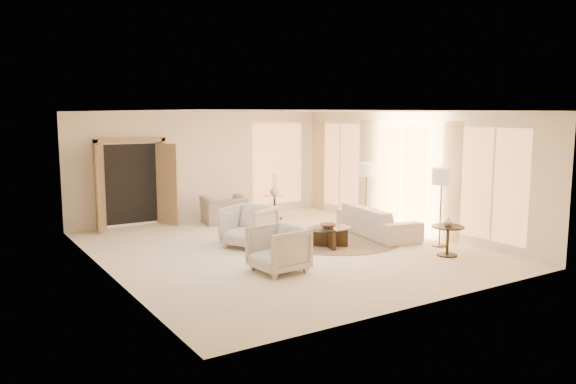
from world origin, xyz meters
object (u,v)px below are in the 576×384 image
sofa (377,221)px  armchair_right (278,247)px  bowl (328,226)px  end_vase (448,222)px  floor_lamp_near (366,172)px  coffee_table (328,235)px  side_table (275,205)px  accent_chair (224,205)px  armchair_left (249,224)px  side_vase (275,190)px  end_table (448,235)px  floor_lamp_far (442,180)px

sofa → armchair_right: 3.68m
bowl → end_vase: size_ratio=1.87×
floor_lamp_near → armchair_right: bearing=-150.1°
armchair_right → floor_lamp_near: size_ratio=0.56×
coffee_table → bowl: bearing=-90.0°
side_table → bowl: bearing=-101.3°
coffee_table → accent_chair: bearing=101.6°
coffee_table → floor_lamp_near: (2.00, 1.17, 1.09)m
armchair_left → side_vase: 3.16m
armchair_left → coffee_table: armchair_left is taller
armchair_left → coffee_table: bearing=30.3°
end_table → side_vase: 5.20m
armchair_right → floor_lamp_near: 4.51m
side_table → end_vase: end_vase is taller
armchair_right → bowl: armchair_right is taller
bowl → side_vase: bearing=78.7°
sofa → side_table: (-0.94, 2.98, 0.05)m
coffee_table → side_table: side_table is taller
end_table → bowl: bearing=129.5°
end_table → floor_lamp_far: 1.27m
armchair_left → bowl: armchair_left is taller
armchair_left → floor_lamp_near: size_ratio=0.60×
armchair_left → floor_lamp_far: (3.39, -2.08, 0.92)m
sofa → floor_lamp_far: (0.40, -1.50, 1.06)m
armchair_left → floor_lamp_near: bearing=67.5°
floor_lamp_near → end_vase: bearing=-98.9°
end_table → end_vase: size_ratio=3.55×
coffee_table → side_table: (0.66, 3.27, 0.13)m
coffee_table → side_table: size_ratio=2.16×
accent_chair → end_vase: bearing=121.5°
side_vase → bowl: bearing=-101.3°
armchair_right → end_vase: (3.36, -0.82, 0.24)m
armchair_left → floor_lamp_far: 4.08m
end_table → bowl: 2.40m
sofa → accent_chair: bearing=45.1°
armchair_right → accent_chair: 4.64m
floor_lamp_far → armchair_left: bearing=148.4°
coffee_table → end_vase: size_ratio=7.76×
armchair_left → end_vase: bearing=19.4°
end_table → side_table: bearing=99.6°
floor_lamp_far → end_vase: bearing=-126.4°
end_vase → side_vase: size_ratio=0.65×
end_table → floor_lamp_near: bearing=81.1°
side_table → floor_lamp_far: (1.34, -4.47, 1.01)m
coffee_table → end_table: end_table is taller
side_vase → armchair_left: bearing=-130.6°
end_vase → floor_lamp_far: bearing=53.6°
armchair_right → floor_lamp_far: 3.95m
end_vase → end_table: bearing=180.0°
coffee_table → floor_lamp_far: (2.00, -1.21, 1.14)m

